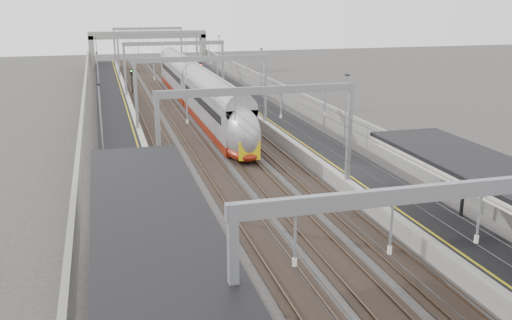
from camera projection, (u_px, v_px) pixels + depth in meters
platform_left at (119, 128)px, 56.65m from camera, size 4.00×120.00×1.00m
platform_right at (272, 119)px, 60.73m from camera, size 4.00×120.00×1.00m
tracks at (198, 127)px, 58.81m from camera, size 11.40×140.00×0.20m
overhead_line at (187, 61)px, 63.28m from camera, size 13.00×140.00×6.60m
canopy_left at (168, 279)px, 16.43m from camera, size 4.40×30.00×4.24m
overbridge at (148, 39)px, 108.38m from camera, size 22.00×2.20×6.90m
wall_left at (84, 118)px, 55.53m from camera, size 0.30×120.00×3.20m
wall_right at (301, 107)px, 61.25m from camera, size 0.30×120.00×3.20m
train at (198, 94)px, 66.29m from camera, size 2.76×50.33×4.37m
signal_green at (132, 77)px, 78.54m from camera, size 0.32×0.32×3.48m
signal_red_near at (192, 75)px, 80.45m from camera, size 0.32×0.32×3.48m
signal_red_far at (201, 70)px, 85.80m from camera, size 0.32×0.32×3.48m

